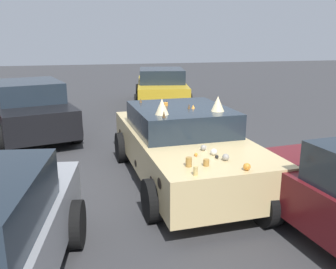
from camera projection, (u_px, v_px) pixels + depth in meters
ground_plane at (183, 179)px, 6.94m from camera, size 60.00×60.00×0.00m
art_car_decorated at (183, 144)px, 6.79m from camera, size 4.50×2.23×1.62m
parked_sedan_far_right at (161, 87)px, 14.23m from camera, size 4.75×2.61×1.43m
parked_sedan_near_left at (30, 108)px, 9.84m from camera, size 4.55×2.70×1.49m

